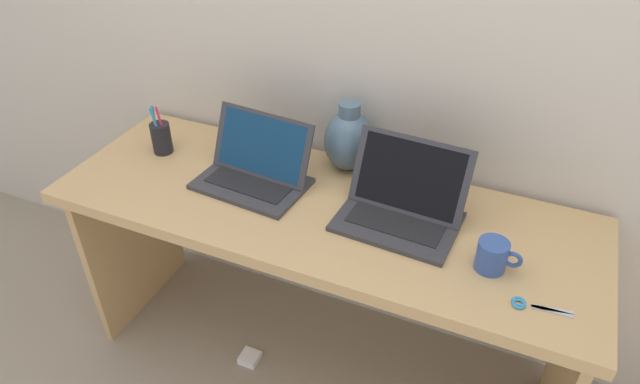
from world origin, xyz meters
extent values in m
plane|color=gray|center=(0.00, 0.00, 0.00)|extent=(6.00, 6.00, 0.00)
cube|color=beige|center=(0.00, 0.34, 1.20)|extent=(4.40, 0.04, 2.40)
cube|color=tan|center=(0.00, 0.00, 0.72)|extent=(1.69, 0.59, 0.04)
cube|color=tan|center=(-0.80, 0.00, 0.35)|extent=(0.03, 0.50, 0.70)
cube|color=tan|center=(0.80, 0.00, 0.35)|extent=(0.03, 0.50, 0.70)
cube|color=#333338|center=(-0.25, 0.01, 0.75)|extent=(0.36, 0.26, 0.01)
cube|color=black|center=(-0.25, 0.01, 0.76)|extent=(0.29, 0.16, 0.00)
cube|color=#333338|center=(-0.24, 0.08, 0.85)|extent=(0.35, 0.12, 0.20)
cube|color=navy|center=(-0.24, 0.08, 0.85)|extent=(0.31, 0.11, 0.18)
cube|color=#333338|center=(0.25, 0.01, 0.75)|extent=(0.36, 0.27, 0.01)
cube|color=black|center=(0.25, 0.01, 0.76)|extent=(0.29, 0.17, 0.00)
cube|color=#333338|center=(0.25, 0.09, 0.86)|extent=(0.35, 0.12, 0.22)
cube|color=black|center=(0.25, 0.09, 0.86)|extent=(0.31, 0.11, 0.19)
ellipsoid|color=slate|center=(0.00, 0.24, 0.84)|extent=(0.16, 0.16, 0.21)
cylinder|color=slate|center=(0.00, 0.24, 0.96)|extent=(0.07, 0.07, 0.04)
cylinder|color=#335199|center=(0.53, -0.07, 0.78)|extent=(0.08, 0.08, 0.09)
torus|color=#335199|center=(0.58, -0.07, 0.79)|extent=(0.05, 0.01, 0.05)
cylinder|color=black|center=(-0.63, 0.07, 0.80)|extent=(0.07, 0.07, 0.11)
cylinder|color=#338CBF|center=(-0.63, 0.05, 0.85)|extent=(0.04, 0.01, 0.14)
cylinder|color=#D83359|center=(-0.62, 0.07, 0.85)|extent=(0.01, 0.03, 0.15)
cylinder|color=orange|center=(-0.64, 0.06, 0.84)|extent=(0.01, 0.02, 0.14)
cylinder|color=#338CBF|center=(-0.64, 0.05, 0.85)|extent=(0.01, 0.01, 0.15)
cube|color=#B7B7BC|center=(0.70, -0.17, 0.74)|extent=(0.10, 0.03, 0.00)
cube|color=#B7B7BC|center=(0.70, -0.17, 0.74)|extent=(0.10, 0.02, 0.00)
torus|color=#338CBF|center=(0.62, -0.18, 0.74)|extent=(0.03, 0.04, 0.01)
torus|color=#338CBF|center=(0.62, -0.17, 0.74)|extent=(0.03, 0.04, 0.01)
cube|color=white|center=(-0.24, -0.11, 0.01)|extent=(0.07, 0.07, 0.03)
camera|label=1|loc=(0.55, -1.27, 1.79)|focal=31.64mm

